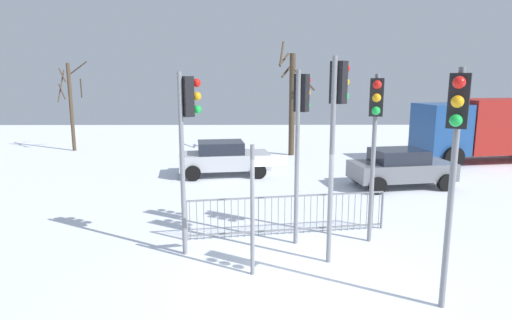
{
  "coord_description": "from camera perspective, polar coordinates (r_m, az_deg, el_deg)",
  "views": [
    {
      "loc": [
        -0.98,
        -8.21,
        4.13
      ],
      "look_at": [
        -0.89,
        3.04,
        1.98
      ],
      "focal_mm": 30.24,
      "sensor_mm": 36.0,
      "label": 1
    }
  ],
  "objects": [
    {
      "name": "bare_tree_centre",
      "position": [
        26.69,
        -23.29,
        6.87
      ],
      "size": [
        1.57,
        1.58,
        5.06
      ],
      "color": "#473828",
      "rests_on": "ground"
    },
    {
      "name": "pedestrian_guard_railing",
      "position": [
        11.59,
        4.27,
        -7.18
      ],
      "size": [
        5.35,
        0.95,
        1.07
      ],
      "rotation": [
        0.0,
        0.0,
        0.17
      ],
      "color": "slate",
      "rests_on": "ground"
    },
    {
      "name": "delivery_truck",
      "position": [
        24.29,
        28.46,
        3.88
      ],
      "size": [
        7.33,
        3.64,
        3.1
      ],
      "rotation": [
        0.0,
        0.0,
        3.3
      ],
      "color": "maroon",
      "rests_on": "ground"
    },
    {
      "name": "car_grey_far",
      "position": [
        17.34,
        18.57,
        -0.93
      ],
      "size": [
        4.03,
        2.45,
        1.47
      ],
      "rotation": [
        0.0,
        0.0,
        0.17
      ],
      "color": "slate",
      "rests_on": "ground"
    },
    {
      "name": "traffic_light_mid_left",
      "position": [
        9.93,
        -9.13,
        4.9
      ],
      "size": [
        0.5,
        0.43,
        4.27
      ],
      "rotation": [
        0.0,
        0.0,
        5.31
      ],
      "color": "slate",
      "rests_on": "ground"
    },
    {
      "name": "traffic_light_rear_left",
      "position": [
        10.8,
        15.49,
        4.94
      ],
      "size": [
        0.37,
        0.56,
        4.22
      ],
      "rotation": [
        0.0,
        0.0,
        2.88
      ],
      "color": "slate",
      "rests_on": "ground"
    },
    {
      "name": "traffic_light_foreground_right",
      "position": [
        9.52,
        10.65,
        5.97
      ],
      "size": [
        0.46,
        0.47,
        4.58
      ],
      "rotation": [
        0.0,
        0.0,
        5.52
      ],
      "color": "slate",
      "rests_on": "ground"
    },
    {
      "name": "ground_plane",
      "position": [
        9.25,
        5.89,
        -15.77
      ],
      "size": [
        60.0,
        60.0,
        0.0
      ],
      "primitive_type": "plane",
      "color": "white"
    },
    {
      "name": "bare_tree_left",
      "position": [
        23.16,
        4.79,
        7.86
      ],
      "size": [
        1.97,
        1.96,
        6.05
      ],
      "color": "#473828",
      "rests_on": "ground"
    },
    {
      "name": "traffic_light_foreground_left",
      "position": [
        7.93,
        24.89,
        2.78
      ],
      "size": [
        0.42,
        0.52,
        4.31
      ],
      "rotation": [
        0.0,
        0.0,
        2.63
      ],
      "color": "slate",
      "rests_on": "ground"
    },
    {
      "name": "direction_sign_post",
      "position": [
        8.98,
        -0.06,
        -5.69
      ],
      "size": [
        0.78,
        0.22,
        2.8
      ],
      "rotation": [
        0.0,
        0.0,
        0.22
      ],
      "color": "slate",
      "rests_on": "ground"
    },
    {
      "name": "traffic_light_mid_right",
      "position": [
        10.57,
        5.94,
        5.54
      ],
      "size": [
        0.44,
        0.49,
        4.32
      ],
      "rotation": [
        0.0,
        0.0,
        5.67
      ],
      "color": "slate",
      "rests_on": "ground"
    },
    {
      "name": "car_silver_trailing",
      "position": [
        18.46,
        -4.33,
        0.3
      ],
      "size": [
        4.0,
        2.38,
        1.47
      ],
      "rotation": [
        0.0,
        0.0,
        0.14
      ],
      "color": "#B2B5BA",
      "rests_on": "ground"
    }
  ]
}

